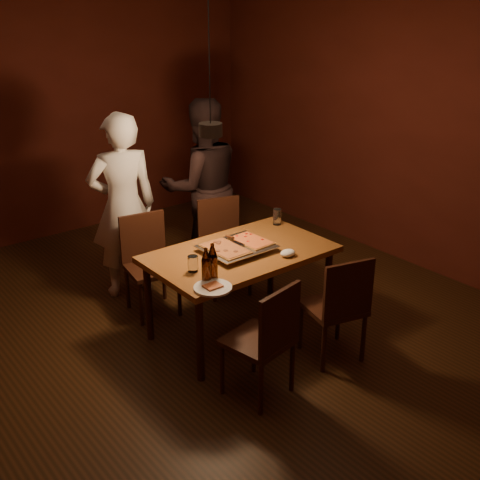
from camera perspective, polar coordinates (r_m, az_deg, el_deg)
room_shell at (r=4.71m, az=-2.72°, el=6.23°), size 6.00×6.00×6.00m
dining_table at (r=4.95m, az=0.00°, el=-1.86°), size 1.50×0.90×0.75m
chair_far_left at (r=5.45m, az=-8.75°, el=-1.37°), size 0.48×0.48×0.49m
chair_far_right at (r=5.78m, az=-1.68°, el=0.34°), size 0.52×0.52×0.49m
chair_near_left at (r=4.21m, az=2.60°, el=-8.72°), size 0.49×0.49×0.49m
chair_near_right at (r=4.68m, az=9.44°, el=-5.63°), size 0.51×0.51×0.49m
pizza_tray at (r=4.91m, az=-0.29°, el=-0.82°), size 0.57×0.47×0.05m
pizza_meat at (r=4.83m, az=-1.40°, el=-0.82°), size 0.26×0.40×0.02m
pizza_cheese at (r=4.98m, az=1.08°, el=-0.05°), size 0.24×0.36×0.02m
spatula at (r=4.91m, az=-0.25°, el=-0.32°), size 0.12×0.25×0.04m
beer_bottle_a at (r=4.37m, az=-3.23°, el=-2.36°), size 0.07×0.07×0.26m
beer_bottle_b at (r=4.41m, az=-2.61°, el=-2.03°), size 0.07×0.07×0.28m
water_glass_left at (r=4.56m, az=-4.48°, el=-2.26°), size 0.08×0.08×0.12m
water_glass_right at (r=5.47m, az=3.53°, el=2.21°), size 0.07×0.07×0.15m
plate_slice at (r=4.31m, az=-2.59°, el=-4.53°), size 0.28×0.28×0.03m
napkin at (r=4.83m, az=4.55°, el=-1.24°), size 0.13×0.10×0.06m
diner_white at (r=5.68m, az=-11.02°, el=3.16°), size 0.72×0.56×1.75m
diner_dark at (r=6.12m, az=-3.59°, el=5.06°), size 1.02×0.89×1.78m
pendant_lamp at (r=4.62m, az=-2.81°, el=10.53°), size 0.18×0.18×1.10m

